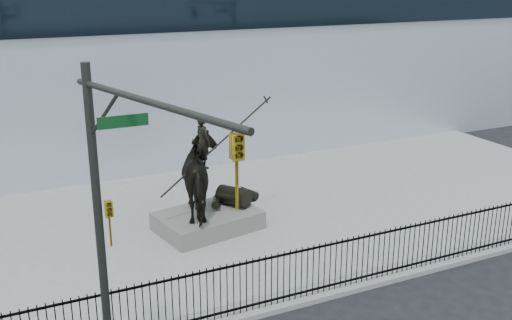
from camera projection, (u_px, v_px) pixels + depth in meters
name	position (u px, v px, depth m)	size (l,w,h in m)	color
ground	(378.00, 311.00, 15.87)	(120.00, 120.00, 0.00)	black
plaza	(262.00, 215.00, 21.87)	(30.00, 12.00, 0.15)	gray
building	(155.00, 52.00, 31.73)	(44.00, 14.00, 9.00)	#B7BDC7
picket_fence	(353.00, 261.00, 16.68)	(22.10, 0.10, 1.50)	black
statue_plinth	(208.00, 221.00, 20.46)	(3.29, 2.26, 0.62)	#615F59
equestrian_statue	(208.00, 176.00, 20.01)	(4.16, 2.97, 3.58)	black
traffic_signal_left	(120.00, 224.00, 11.35)	(1.52, 4.84, 7.00)	#242621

